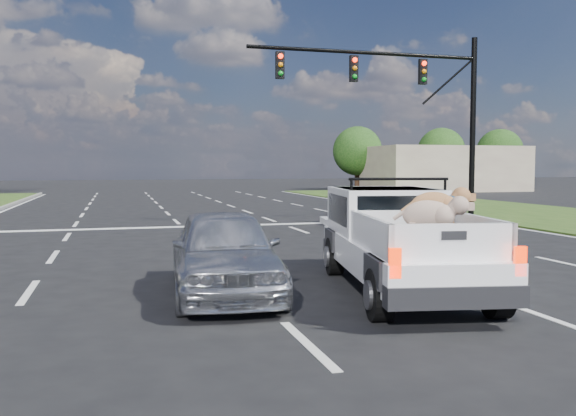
% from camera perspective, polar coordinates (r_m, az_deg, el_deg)
% --- Properties ---
extents(ground, '(160.00, 160.00, 0.00)m').
position_cam_1_polar(ground, '(11.44, 4.17, -6.40)').
color(ground, black).
rests_on(ground, ground).
extents(road_markings, '(17.75, 60.00, 0.01)m').
position_cam_1_polar(road_markings, '(17.68, -3.09, -2.69)').
color(road_markings, silver).
rests_on(road_markings, ground).
extents(traffic_signal, '(9.11, 0.31, 7.00)m').
position_cam_1_polar(traffic_signal, '(23.93, 12.03, 10.30)').
color(traffic_signal, black).
rests_on(traffic_signal, ground).
extents(building_right, '(12.00, 7.00, 3.60)m').
position_cam_1_polar(building_right, '(51.52, 14.40, 3.58)').
color(building_right, '#BBAE8E').
rests_on(building_right, ground).
extents(tree_far_d, '(4.20, 4.20, 5.40)m').
position_cam_1_polar(tree_far_d, '(52.48, 6.51, 5.31)').
color(tree_far_d, '#332114').
rests_on(tree_far_d, ground).
extents(tree_far_e, '(4.20, 4.20, 5.40)m').
position_cam_1_polar(tree_far_e, '(56.00, 14.14, 5.13)').
color(tree_far_e, '#332114').
rests_on(tree_far_e, ground).
extents(tree_far_f, '(4.20, 4.20, 5.40)m').
position_cam_1_polar(tree_far_f, '(59.21, 19.20, 4.96)').
color(tree_far_f, '#332114').
rests_on(tree_far_f, ground).
extents(pickup_truck, '(2.63, 5.21, 1.86)m').
position_cam_1_polar(pickup_truck, '(10.23, 10.35, -2.75)').
color(pickup_truck, black).
rests_on(pickup_truck, ground).
extents(silver_sedan, '(1.95, 4.17, 1.38)m').
position_cam_1_polar(silver_sedan, '(9.79, -5.97, -4.08)').
color(silver_sedan, silver).
rests_on(silver_sedan, ground).
extents(black_coupe, '(1.77, 4.30, 1.25)m').
position_cam_1_polar(black_coupe, '(20.42, 7.73, -0.08)').
color(black_coupe, black).
rests_on(black_coupe, ground).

